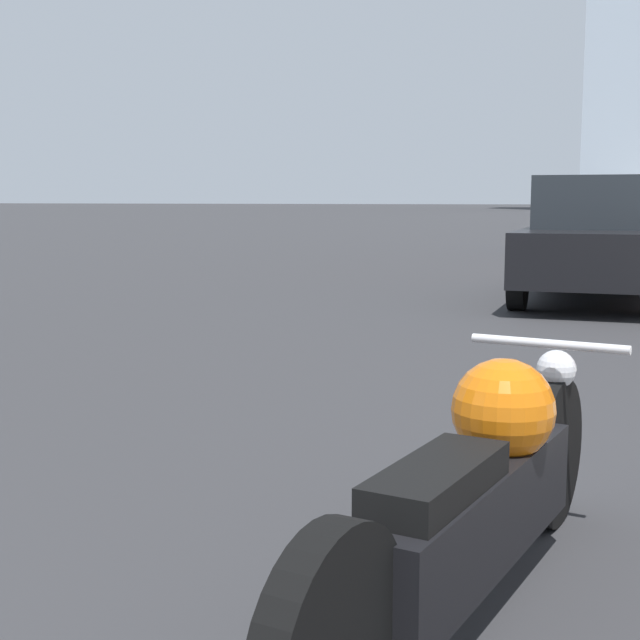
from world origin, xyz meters
The scene contains 6 objects.
motorcycle centered at (3.09, 3.34, 0.39)m, with size 0.76×2.43×0.79m.
parked_car_black centered at (3.23, 12.72, 0.80)m, with size 1.89×4.51×1.61m.
parked_car_blue centered at (3.04, 23.78, 0.81)m, with size 2.16×4.21×1.63m.
parked_car_white centered at (2.84, 34.60, 0.83)m, with size 2.00×4.07×1.69m.
parked_car_green centered at (2.97, 47.00, 0.84)m, with size 1.96×4.15×1.68m.
parked_car_red centered at (3.01, 59.08, 0.87)m, with size 2.24×4.22×1.74m.
Camera 1 is at (3.48, 0.55, 1.33)m, focal length 50.00 mm.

